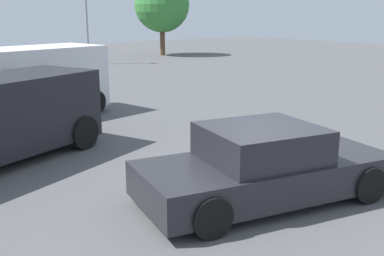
% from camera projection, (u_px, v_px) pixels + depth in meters
% --- Properties ---
extents(ground_plane, '(80.00, 80.00, 0.00)m').
position_uv_depth(ground_plane, '(257.00, 193.00, 8.45)').
color(ground_plane, '#515154').
extents(sedan_foreground, '(4.74, 2.84, 1.32)m').
position_uv_depth(sedan_foreground, '(264.00, 167.00, 8.03)').
color(sedan_foreground, '#232328').
rests_on(sedan_foreground, ground_plane).
extents(van_white, '(5.56, 2.95, 2.15)m').
position_uv_depth(van_white, '(18.00, 82.00, 13.95)').
color(van_white, white).
rests_on(van_white, ground_plane).
extents(tree_back_center, '(4.09, 4.09, 5.79)m').
position_uv_depth(tree_back_center, '(162.00, 5.00, 34.68)').
color(tree_back_center, brown).
rests_on(tree_back_center, ground_plane).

